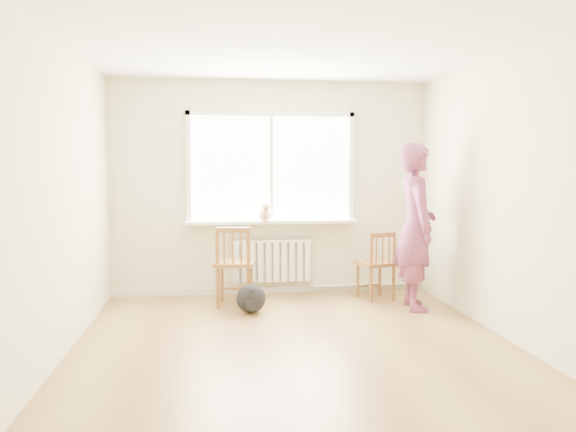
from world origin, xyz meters
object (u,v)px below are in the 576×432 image
object	(u,v)px
chair_left	(234,266)
cat	(265,213)
backpack	(251,299)
chair_right	(378,265)
person	(416,227)

from	to	relation	value
chair_left	cat	xyz separation A→B (m)	(0.40, 0.44, 0.58)
backpack	chair_left	bearing A→B (deg)	116.14
chair_right	cat	world-z (taller)	cat
chair_right	person	bearing A→B (deg)	109.83
chair_left	backpack	distance (m)	0.50
backpack	cat	bearing A→B (deg)	74.17
chair_right	backpack	distance (m)	1.65
chair_left	person	size ratio (longest dim) A/B	0.50
chair_right	person	world-z (taller)	person
chair_left	backpack	world-z (taller)	chair_left
person	backpack	bearing A→B (deg)	94.01
cat	chair_right	bearing A→B (deg)	-18.12
person	cat	distance (m)	1.84
chair_left	cat	size ratio (longest dim) A/B	2.46
person	backpack	distance (m)	2.03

